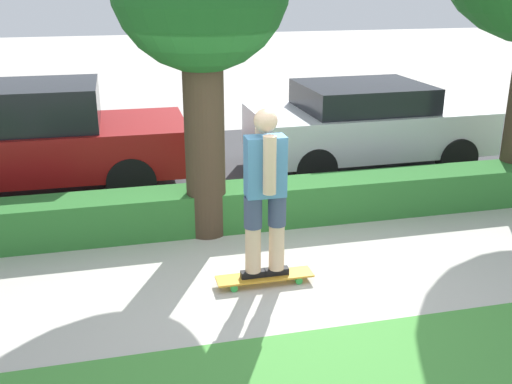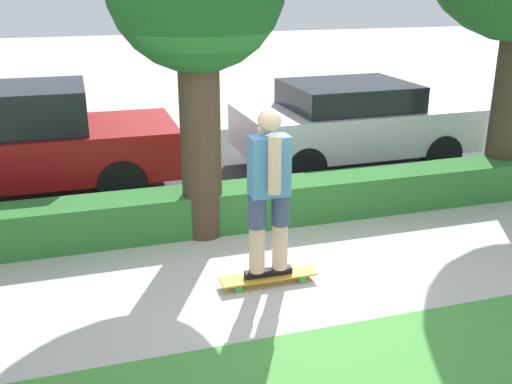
{
  "view_description": "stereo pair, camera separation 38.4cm",
  "coord_description": "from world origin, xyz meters",
  "px_view_note": "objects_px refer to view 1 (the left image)",
  "views": [
    {
      "loc": [
        -1.51,
        -5.48,
        3.06
      ],
      "look_at": [
        -0.04,
        0.6,
        0.81
      ],
      "focal_mm": 42.0,
      "sensor_mm": 36.0,
      "label": 1
    },
    {
      "loc": [
        -1.88,
        -5.38,
        3.06
      ],
      "look_at": [
        -0.04,
        0.6,
        0.81
      ],
      "focal_mm": 42.0,
      "sensor_mm": 36.0,
      "label": 2
    }
  ],
  "objects_px": {
    "skater_person": "(265,190)",
    "parked_car_front": "(24,139)",
    "parked_car_middle": "(366,123)",
    "skateboard": "(265,277)"
  },
  "relations": [
    {
      "from": "skateboard",
      "to": "parked_car_middle",
      "type": "xyz_separation_m",
      "value": [
        2.68,
        3.64,
        0.68
      ]
    },
    {
      "from": "skateboard",
      "to": "parked_car_middle",
      "type": "height_order",
      "value": "parked_car_middle"
    },
    {
      "from": "parked_car_front",
      "to": "parked_car_middle",
      "type": "height_order",
      "value": "parked_car_front"
    },
    {
      "from": "skater_person",
      "to": "parked_car_middle",
      "type": "height_order",
      "value": "skater_person"
    },
    {
      "from": "skateboard",
      "to": "parked_car_middle",
      "type": "relative_size",
      "value": 0.26
    },
    {
      "from": "skater_person",
      "to": "parked_car_front",
      "type": "distance_m",
      "value": 4.48
    },
    {
      "from": "skateboard",
      "to": "skater_person",
      "type": "relative_size",
      "value": 0.58
    },
    {
      "from": "skater_person",
      "to": "parked_car_middle",
      "type": "relative_size",
      "value": 0.46
    },
    {
      "from": "skater_person",
      "to": "parked_car_middle",
      "type": "distance_m",
      "value": 4.53
    },
    {
      "from": "parked_car_front",
      "to": "parked_car_middle",
      "type": "xyz_separation_m",
      "value": [
        5.4,
        0.08,
        -0.09
      ]
    }
  ]
}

